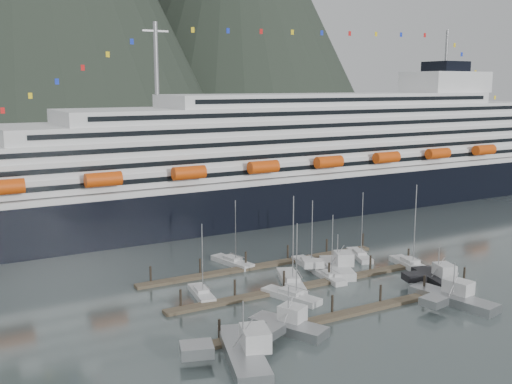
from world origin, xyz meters
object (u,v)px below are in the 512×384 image
trawler_b (288,326)px  sailboat_g (359,256)px  sailboat_b (291,297)px  sailboat_d (291,282)px  sailboat_f (309,264)px  sailboat_a (202,294)px  trawler_c (452,298)px  trawler_a (242,352)px  trawler_d (437,279)px  sailboat_c (329,277)px  trawler_e (336,267)px  cruise_ship (304,164)px  sailboat_e (232,262)px  sailboat_h (410,265)px

trawler_b → sailboat_g: bearing=-79.6°
sailboat_b → sailboat_d: (3.72, 5.71, 0.03)m
sailboat_b → sailboat_f: sailboat_f is taller
sailboat_a → sailboat_d: size_ratio=0.78×
trawler_c → trawler_a: bearing=80.1°
sailboat_a → sailboat_g: (35.14, 4.56, -0.00)m
sailboat_b → trawler_c: sailboat_b is taller
sailboat_b → trawler_a: (-16.33, -14.41, 0.58)m
trawler_c → trawler_d: bearing=-43.0°
sailboat_a → sailboat_d: bearing=-89.7°
trawler_c → sailboat_c: bearing=15.9°
sailboat_g → trawler_c: 26.24m
trawler_a → trawler_c: size_ratio=1.09×
sailboat_f → trawler_d: bearing=-139.9°
trawler_a → trawler_e: (30.75, 22.01, -0.06)m
trawler_d → trawler_a: bearing=117.0°
sailboat_g → cruise_ship: bearing=-0.5°
trawler_a → sailboat_c: bearing=-37.3°
sailboat_a → trawler_a: (-4.81, -22.35, 0.59)m
sailboat_f → cruise_ship: bearing=-28.1°
trawler_a → sailboat_f: bearing=-29.1°
trawler_b → trawler_c: 27.62m
sailboat_e → cruise_ship: bearing=-60.5°
sailboat_h → trawler_b: bearing=121.9°
cruise_ship → trawler_e: cruise_ship is taller
sailboat_g → sailboat_h: size_ratio=0.83×
cruise_ship → sailboat_b: 69.18m
sailboat_b → sailboat_d: bearing=-52.1°
sailboat_a → sailboat_d: sailboat_d is taller
sailboat_f → sailboat_g: bearing=-85.6°
sailboat_h → trawler_d: sailboat_h is taller
trawler_e → trawler_d: bearing=-119.3°
sailboat_a → sailboat_g: sailboat_g is taller
sailboat_f → trawler_a: 39.10m
sailboat_a → cruise_ship: bearing=-38.5°
sailboat_b → sailboat_g: 26.73m
sailboat_h → sailboat_b: bearing=107.3°
sailboat_d → sailboat_c: bearing=-74.3°
trawler_a → trawler_c: trawler_a is taller
trawler_d → sailboat_a: bearing=84.6°
sailboat_a → sailboat_h: (39.14, -4.82, 0.05)m
sailboat_c → trawler_c: bearing=-146.4°
sailboat_c → sailboat_h: bearing=-89.5°
sailboat_b → trawler_a: bearing=112.4°
sailboat_c → sailboat_b: bearing=120.7°
sailboat_a → sailboat_e: (11.90, 12.59, 0.01)m
trawler_a → trawler_e: 37.82m
sailboat_a → trawler_b: bearing=-157.8°
sailboat_a → sailboat_c: bearing=-89.2°
sailboat_e → trawler_a: size_ratio=0.82×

